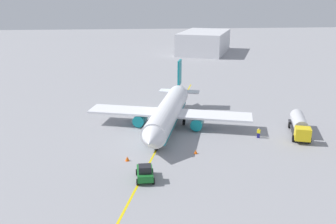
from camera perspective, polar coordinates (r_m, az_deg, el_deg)
name	(u,v)px	position (r m, az deg, el deg)	size (l,w,h in m)	color
ground_plane	(168,128)	(63.94, 0.00, -2.55)	(400.00, 400.00, 0.00)	#939399
airplane	(168,112)	(63.42, 0.07, -0.04)	(30.50, 29.54, 9.99)	white
fuel_tanker	(300,125)	(64.46, 20.35, -1.93)	(10.55, 5.52, 3.15)	#2D2D33
pushback_tug	(145,173)	(46.35, -3.72, -9.69)	(3.63, 2.35, 2.20)	#196B28
refueling_worker	(259,133)	(61.18, 14.33, -3.31)	(0.57, 0.63, 1.71)	navy
safety_cone_nose	(196,152)	(53.85, 4.47, -6.38)	(0.55, 0.55, 0.61)	#F2590F
safety_cone_wingtip	(127,159)	(51.81, -6.56, -7.44)	(0.62, 0.62, 0.69)	#F2590F
distant_hangar	(204,42)	(150.39, 5.83, 11.10)	(34.60, 27.37, 8.67)	silver
taxi_line_marking	(168,128)	(63.94, 0.00, -2.55)	(66.26, 0.30, 0.01)	yellow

